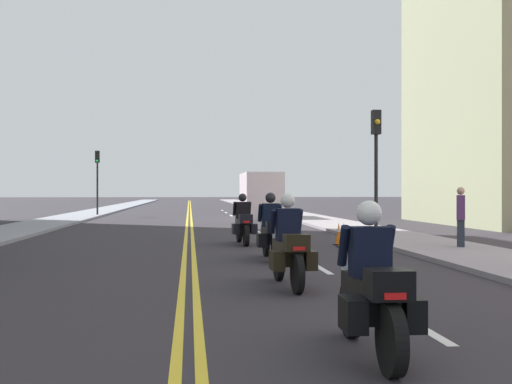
% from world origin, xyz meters
% --- Properties ---
extents(ground_plane, '(264.00, 264.00, 0.00)m').
position_xyz_m(ground_plane, '(0.00, 48.00, 0.00)').
color(ground_plane, '#2E2B30').
extents(sidewalk_left, '(2.95, 144.00, 0.12)m').
position_xyz_m(sidewalk_left, '(-7.23, 48.00, 0.06)').
color(sidewalk_left, gray).
rests_on(sidewalk_left, ground).
extents(sidewalk_right, '(2.95, 144.00, 0.12)m').
position_xyz_m(sidewalk_right, '(7.23, 48.00, 0.06)').
color(sidewalk_right, gray).
rests_on(sidewalk_right, ground).
extents(centreline_yellow_inner, '(0.12, 132.00, 0.01)m').
position_xyz_m(centreline_yellow_inner, '(-0.12, 48.00, 0.00)').
color(centreline_yellow_inner, yellow).
rests_on(centreline_yellow_inner, ground).
extents(centreline_yellow_outer, '(0.12, 132.00, 0.01)m').
position_xyz_m(centreline_yellow_outer, '(0.12, 48.00, 0.00)').
color(centreline_yellow_outer, yellow).
rests_on(centreline_yellow_outer, ground).
extents(lane_dashes_white, '(0.14, 56.40, 0.01)m').
position_xyz_m(lane_dashes_white, '(2.88, 29.00, 0.00)').
color(lane_dashes_white, silver).
rests_on(lane_dashes_white, ground).
extents(building_right_1, '(6.61, 12.38, 20.81)m').
position_xyz_m(building_right_1, '(16.04, 31.15, 10.41)').
color(building_right_1, '#A2A57F').
rests_on(building_right_1, ground).
extents(motorcycle_0, '(0.77, 2.25, 1.60)m').
position_xyz_m(motorcycle_0, '(1.85, 6.44, 0.65)').
color(motorcycle_0, black).
rests_on(motorcycle_0, ground).
extents(motorcycle_1, '(0.78, 2.29, 1.66)m').
position_xyz_m(motorcycle_1, '(1.74, 11.14, 0.68)').
color(motorcycle_1, black).
rests_on(motorcycle_1, ground).
extents(motorcycle_2, '(0.77, 2.19, 1.66)m').
position_xyz_m(motorcycle_2, '(2.01, 15.61, 0.68)').
color(motorcycle_2, black).
rests_on(motorcycle_2, ground).
extents(motorcycle_3, '(0.78, 2.26, 1.62)m').
position_xyz_m(motorcycle_3, '(1.70, 20.21, 0.66)').
color(motorcycle_3, black).
rests_on(motorcycle_3, ground).
extents(traffic_cone_1, '(0.38, 0.38, 0.73)m').
position_xyz_m(traffic_cone_1, '(4.64, 18.90, 0.36)').
color(traffic_cone_1, black).
rests_on(traffic_cone_1, ground).
extents(traffic_cone_2, '(0.31, 0.31, 0.71)m').
position_xyz_m(traffic_cone_2, '(4.69, 19.72, 0.35)').
color(traffic_cone_2, black).
rests_on(traffic_cone_2, ground).
extents(traffic_light_near, '(0.28, 0.38, 4.37)m').
position_xyz_m(traffic_light_near, '(6.15, 20.58, 3.04)').
color(traffic_light_near, black).
rests_on(traffic_light_near, ground).
extents(traffic_light_far, '(0.28, 0.38, 4.41)m').
position_xyz_m(traffic_light_far, '(-6.15, 43.63, 3.05)').
color(traffic_light_far, black).
rests_on(traffic_light_far, ground).
extents(pedestrian_0, '(0.34, 0.51, 1.81)m').
position_xyz_m(pedestrian_0, '(7.66, 17.41, 0.94)').
color(pedestrian_0, '#262D38').
rests_on(pedestrian_0, ground).
extents(parked_truck, '(2.20, 6.50, 2.80)m').
position_xyz_m(parked_truck, '(4.35, 39.25, 1.27)').
color(parked_truck, beige).
rests_on(parked_truck, ground).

